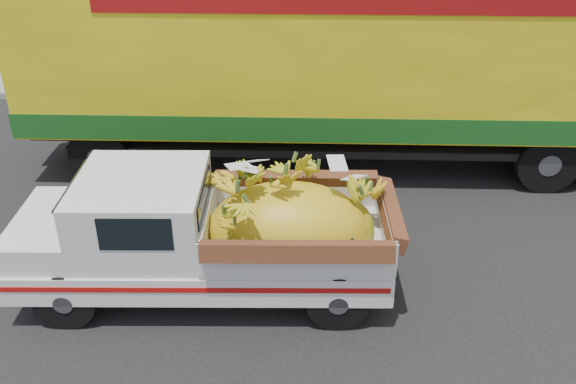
# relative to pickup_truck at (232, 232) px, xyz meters

# --- Properties ---
(ground) EXTENTS (100.00, 100.00, 0.00)m
(ground) POSITION_rel_pickup_truck_xyz_m (0.31, -0.29, -0.94)
(ground) COLOR black
(ground) RESTS_ON ground
(curb) EXTENTS (60.00, 0.25, 0.15)m
(curb) POSITION_rel_pickup_truck_xyz_m (0.31, 6.73, -0.86)
(curb) COLOR gray
(curb) RESTS_ON ground
(sidewalk) EXTENTS (60.00, 4.00, 0.14)m
(sidewalk) POSITION_rel_pickup_truck_xyz_m (0.31, 8.83, -0.87)
(sidewalk) COLOR gray
(sidewalk) RESTS_ON ground
(pickup_truck) EXTENTS (5.17, 2.47, 1.74)m
(pickup_truck) POSITION_rel_pickup_truck_xyz_m (0.00, 0.00, 0.00)
(pickup_truck) COLOR black
(pickup_truck) RESTS_ON ground
(semi_trailer) EXTENTS (12.04, 3.76, 3.80)m
(semi_trailer) POSITION_rel_pickup_truck_xyz_m (1.34, 4.28, 1.18)
(semi_trailer) COLOR black
(semi_trailer) RESTS_ON ground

